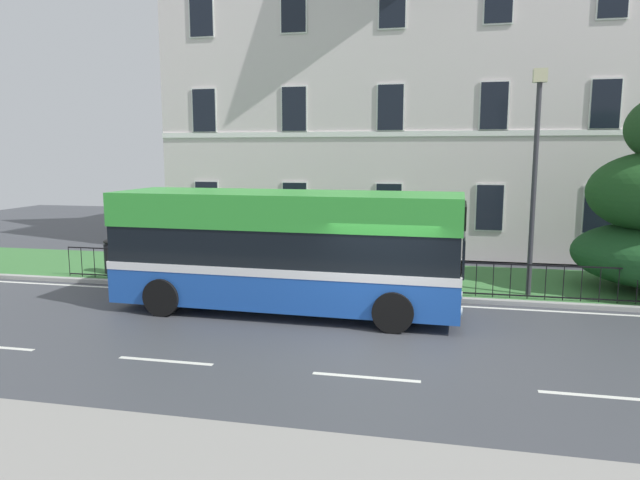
{
  "coord_description": "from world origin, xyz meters",
  "views": [
    {
      "loc": [
        1.28,
        -11.81,
        4.08
      ],
      "look_at": [
        -2.19,
        4.38,
        1.57
      ],
      "focal_mm": 32.26,
      "sensor_mm": 36.0,
      "label": 1
    }
  ],
  "objects_px": {
    "street_lamp_post": "(535,167)",
    "litter_bin": "(113,256)",
    "single_decker_bus": "(287,249)",
    "georgian_townhouse": "(401,79)"
  },
  "relations": [
    {
      "from": "street_lamp_post",
      "to": "litter_bin",
      "type": "xyz_separation_m",
      "value": [
        -13.14,
        0.22,
        -3.0
      ]
    },
    {
      "from": "single_decker_bus",
      "to": "litter_bin",
      "type": "distance_m",
      "value": 7.43
    },
    {
      "from": "single_decker_bus",
      "to": "street_lamp_post",
      "type": "distance_m",
      "value": 7.17
    },
    {
      "from": "georgian_townhouse",
      "to": "street_lamp_post",
      "type": "relative_size",
      "value": 3.02
    },
    {
      "from": "litter_bin",
      "to": "georgian_townhouse",
      "type": "bearing_deg",
      "value": 47.72
    },
    {
      "from": "georgian_townhouse",
      "to": "street_lamp_post",
      "type": "bearing_deg",
      "value": -65.64
    },
    {
      "from": "single_decker_bus",
      "to": "street_lamp_post",
      "type": "height_order",
      "value": "street_lamp_post"
    },
    {
      "from": "georgian_townhouse",
      "to": "single_decker_bus",
      "type": "relative_size",
      "value": 2.09
    },
    {
      "from": "single_decker_bus",
      "to": "litter_bin",
      "type": "height_order",
      "value": "single_decker_bus"
    },
    {
      "from": "litter_bin",
      "to": "single_decker_bus",
      "type": "bearing_deg",
      "value": -22.74
    }
  ]
}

